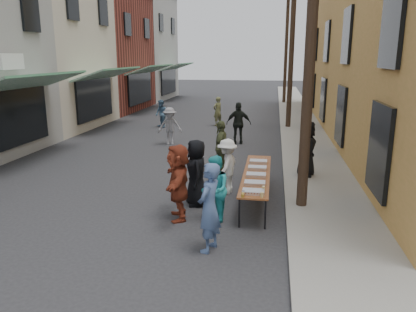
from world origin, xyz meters
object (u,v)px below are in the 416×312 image
(utility_pole_near, at_px, (312,24))
(catering_tray_sausage, at_px, (253,192))
(utility_pole_far, at_px, (286,47))
(guest_front_c, at_px, (215,189))
(server, at_px, (307,149))
(guest_front_a, at_px, (196,173))
(serving_table, at_px, (257,175))
(utility_pole_mid, at_px, (292,42))

(utility_pole_near, height_order, catering_tray_sausage, utility_pole_near)
(utility_pole_far, bearing_deg, guest_front_c, -94.68)
(utility_pole_near, height_order, server, utility_pole_near)
(guest_front_a, bearing_deg, serving_table, 92.37)
(utility_pole_far, xyz_separation_m, guest_front_c, (-2.06, -25.17, -3.71))
(catering_tray_sausage, xyz_separation_m, guest_front_a, (-1.52, 1.05, 0.08))
(utility_pole_mid, height_order, utility_pole_far, same)
(guest_front_a, relative_size, server, 0.99)
(server, bearing_deg, catering_tray_sausage, 177.76)
(guest_front_a, bearing_deg, server, 114.64)
(utility_pole_near, relative_size, utility_pole_mid, 1.00)
(utility_pole_far, height_order, catering_tray_sausage, utility_pole_far)
(utility_pole_far, xyz_separation_m, server, (0.28, -21.31, -3.53))
(utility_pole_near, bearing_deg, utility_pole_mid, 90.00)
(utility_pole_far, distance_m, catering_tray_sausage, 25.51)
(catering_tray_sausage, bearing_deg, utility_pole_mid, 84.93)
(utility_pole_far, xyz_separation_m, catering_tray_sausage, (-1.17, -25.21, -3.71))
(guest_front_c, bearing_deg, utility_pole_near, 104.04)
(guest_front_a, bearing_deg, utility_pole_near, 74.23)
(utility_pole_near, xyz_separation_m, utility_pole_far, (0.00, 24.00, 0.00))
(utility_pole_near, distance_m, guest_front_a, 4.52)
(utility_pole_far, bearing_deg, server, -89.24)
(utility_pole_far, xyz_separation_m, serving_table, (-1.17, -23.56, -3.79))
(utility_pole_mid, distance_m, utility_pole_far, 12.00)
(utility_pole_far, relative_size, server, 5.17)
(utility_pole_near, bearing_deg, guest_front_a, -176.66)
(catering_tray_sausage, distance_m, server, 4.16)
(serving_table, relative_size, guest_front_c, 2.54)
(utility_pole_far, height_order, server, utility_pole_far)
(utility_pole_mid, distance_m, guest_front_a, 12.97)
(guest_front_c, xyz_separation_m, server, (2.34, 3.86, 0.18))
(guest_front_a, bearing_deg, utility_pole_far, 154.54)
(utility_pole_near, bearing_deg, guest_front_c, -150.30)
(guest_front_c, bearing_deg, catering_tray_sausage, 72.07)
(guest_front_c, height_order, server, server)
(catering_tray_sausage, bearing_deg, serving_table, 90.00)
(guest_front_a, height_order, guest_front_c, guest_front_a)
(catering_tray_sausage, bearing_deg, utility_pole_far, 87.34)
(catering_tray_sausage, distance_m, guest_front_a, 1.85)
(utility_pole_near, xyz_separation_m, guest_front_c, (-2.06, -1.17, -3.71))
(utility_pole_mid, relative_size, guest_front_a, 5.20)
(serving_table, height_order, guest_front_c, guest_front_c)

